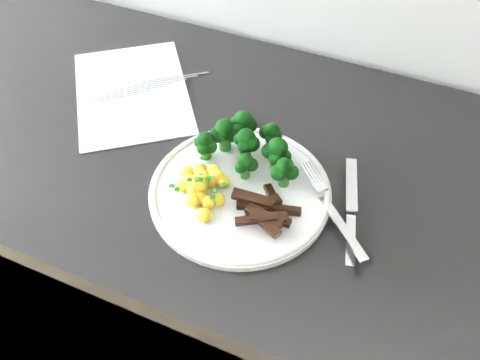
% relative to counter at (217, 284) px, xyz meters
% --- Properties ---
extents(counter, '(2.34, 0.59, 0.88)m').
position_rel_counter_xyz_m(counter, '(0.00, 0.00, 0.00)').
color(counter, black).
rests_on(counter, ground).
extents(recipe_paper, '(0.31, 0.33, 0.00)m').
position_rel_counter_xyz_m(recipe_paper, '(-0.18, 0.06, 0.44)').
color(recipe_paper, silver).
rests_on(recipe_paper, counter).
extents(plate, '(0.26, 0.26, 0.02)m').
position_rel_counter_xyz_m(plate, '(0.09, -0.07, 0.45)').
color(plate, white).
rests_on(plate, counter).
extents(broccoli, '(0.17, 0.10, 0.06)m').
position_rel_counter_xyz_m(broccoli, '(0.08, -0.01, 0.48)').
color(broccoli, '#296421').
rests_on(broccoli, plate).
extents(potatoes, '(0.08, 0.10, 0.04)m').
position_rel_counter_xyz_m(potatoes, '(0.04, -0.10, 0.46)').
color(potatoes, yellow).
rests_on(potatoes, plate).
extents(beef_strips, '(0.10, 0.09, 0.03)m').
position_rel_counter_xyz_m(beef_strips, '(0.14, -0.10, 0.46)').
color(beef_strips, black).
rests_on(beef_strips, plate).
extents(fork, '(0.14, 0.14, 0.02)m').
position_rel_counter_xyz_m(fork, '(0.23, -0.07, 0.46)').
color(fork, silver).
rests_on(fork, plate).
extents(knife, '(0.06, 0.19, 0.02)m').
position_rel_counter_xyz_m(knife, '(0.25, -0.07, 0.45)').
color(knife, silver).
rests_on(knife, plate).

